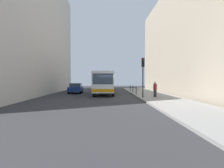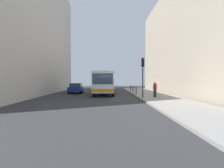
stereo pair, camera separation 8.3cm
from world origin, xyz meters
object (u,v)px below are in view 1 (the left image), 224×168
bus (105,82)px  car_beside_bus (76,88)px  bollard_mid (133,89)px  bollard_far (130,88)px  pedestrian_near_signal (155,90)px  bollard_near (136,91)px  traffic_light (143,70)px

bus → car_beside_bus: (-4.32, 1.79, -0.94)m
bollard_mid → bollard_far: (0.00, 3.19, 0.00)m
bus → car_beside_bus: bearing=-20.6°
bollard_mid → pedestrian_near_signal: bearing=-77.6°
bollard_near → pedestrian_near_signal: pedestrian_near_signal is taller
car_beside_bus → bollard_mid: 8.35m
traffic_light → bollard_far: 10.84m
bollard_near → bollard_far: size_ratio=1.00×
traffic_light → bollard_far: size_ratio=4.32×
bollard_mid → bollard_near: bearing=-90.0°
car_beside_bus → traffic_light: (8.32, -8.80, 2.22)m
pedestrian_near_signal → bus: bearing=140.3°
bollard_near → bollard_mid: same height
bus → bollard_mid: 4.07m
car_beside_bus → bollard_mid: bearing=167.9°
traffic_light → bus: bearing=119.7°
bus → bollard_far: size_ratio=11.68×
traffic_light → pedestrian_near_signal: (1.40, 0.53, -2.05)m
car_beside_bus → bollard_far: (8.22, 1.78, -0.16)m
bus → bollard_far: (3.90, 3.56, -1.10)m
bollard_mid → traffic_light: bearing=-89.2°
bus → car_beside_bus: bus is taller
bollard_near → car_beside_bus: bearing=150.7°
traffic_light → bollard_mid: bearing=90.8°
traffic_light → pedestrian_near_signal: bearing=20.7°
bollard_far → traffic_light: bearing=-89.5°
bollard_mid → bus: bearing=-174.6°
bollard_mid → bollard_far: bearing=90.0°
bollard_near → pedestrian_near_signal: size_ratio=0.58×
bollard_near → pedestrian_near_signal: bearing=-67.7°
traffic_light → pedestrian_near_signal: size_ratio=2.52×
car_beside_bus → bus: bearing=155.3°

